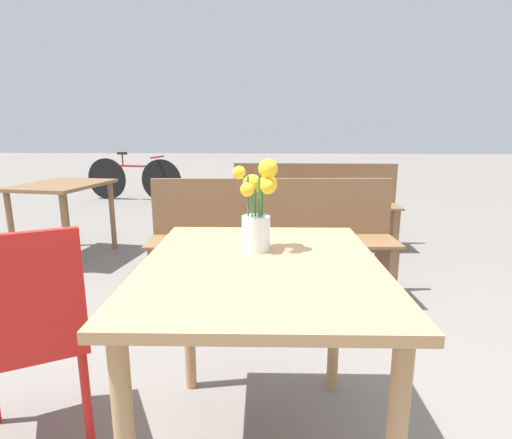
% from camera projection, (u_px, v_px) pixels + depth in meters
% --- Properties ---
extents(table_front, '(0.80, 0.97, 0.76)m').
position_uv_depth(table_front, '(261.00, 293.00, 1.33)').
color(table_front, tan).
rests_on(table_front, ground_plane).
extents(flower_vase, '(0.16, 0.15, 0.33)m').
position_uv_depth(flower_vase, '(258.00, 213.00, 1.41)').
color(flower_vase, silver).
rests_on(flower_vase, table_front).
extents(cafe_chair, '(0.54, 0.54, 0.87)m').
position_uv_depth(cafe_chair, '(25.00, 329.00, 1.39)').
color(cafe_chair, red).
rests_on(cafe_chair, ground_plane).
extents(bench_near, '(1.71, 0.45, 0.85)m').
position_uv_depth(bench_near, '(272.00, 235.00, 2.79)').
color(bench_near, brown).
rests_on(bench_near, ground_plane).
extents(bench_middle, '(1.67, 0.37, 0.85)m').
position_uv_depth(bench_middle, '(315.00, 202.00, 4.07)').
color(bench_middle, brown).
rests_on(bench_middle, ground_plane).
extents(table_back, '(0.75, 0.93, 0.71)m').
position_uv_depth(table_back, '(63.00, 196.00, 3.65)').
color(table_back, brown).
rests_on(table_back, ground_plane).
extents(bicycle, '(1.72, 0.48, 0.82)m').
position_uv_depth(bicycle, '(134.00, 179.00, 6.84)').
color(bicycle, black).
rests_on(bicycle, ground_plane).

